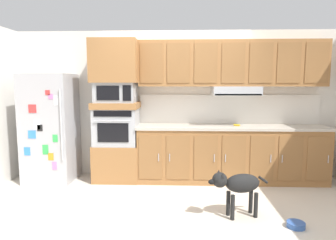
# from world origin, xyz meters

# --- Properties ---
(ground_plane) EXTENTS (9.60, 9.60, 0.00)m
(ground_plane) POSITION_xyz_m (0.00, 0.00, 0.00)
(ground_plane) COLOR beige
(back_kitchen_wall) EXTENTS (6.20, 0.12, 2.50)m
(back_kitchen_wall) POSITION_xyz_m (0.00, 1.11, 1.25)
(back_kitchen_wall) COLOR silver
(back_kitchen_wall) RESTS_ON ground
(refrigerator) EXTENTS (0.76, 0.73, 1.76)m
(refrigerator) POSITION_xyz_m (-2.06, 0.68, 0.88)
(refrigerator) COLOR #ADADB2
(refrigerator) RESTS_ON ground
(oven_base_cabinet) EXTENTS (0.74, 0.62, 0.60)m
(oven_base_cabinet) POSITION_xyz_m (-0.97, 0.75, 0.30)
(oven_base_cabinet) COLOR #996638
(oven_base_cabinet) RESTS_ON ground
(built_in_oven) EXTENTS (0.70, 0.62, 0.60)m
(built_in_oven) POSITION_xyz_m (-0.97, 0.75, 0.90)
(built_in_oven) COLOR #A8AAAF
(built_in_oven) RESTS_ON oven_base_cabinet
(appliance_mid_shelf) EXTENTS (0.74, 0.62, 0.10)m
(appliance_mid_shelf) POSITION_xyz_m (-0.97, 0.75, 1.25)
(appliance_mid_shelf) COLOR #996638
(appliance_mid_shelf) RESTS_ON built_in_oven
(microwave) EXTENTS (0.64, 0.54, 0.32)m
(microwave) POSITION_xyz_m (-0.97, 0.75, 1.46)
(microwave) COLOR #A8AAAF
(microwave) RESTS_ON appliance_mid_shelf
(appliance_upper_cabinet) EXTENTS (0.74, 0.62, 0.68)m
(appliance_upper_cabinet) POSITION_xyz_m (-0.97, 0.75, 1.96)
(appliance_upper_cabinet) COLOR #996638
(appliance_upper_cabinet) RESTS_ON microwave
(lower_cabinet_run) EXTENTS (3.04, 0.63, 0.88)m
(lower_cabinet_run) POSITION_xyz_m (0.92, 0.75, 0.44)
(lower_cabinet_run) COLOR #996638
(lower_cabinet_run) RESTS_ON ground
(countertop_slab) EXTENTS (3.08, 0.64, 0.04)m
(countertop_slab) POSITION_xyz_m (0.92, 0.75, 0.90)
(countertop_slab) COLOR #BCB2A3
(countertop_slab) RESTS_ON lower_cabinet_run
(backsplash_panel) EXTENTS (3.08, 0.02, 0.50)m
(backsplash_panel) POSITION_xyz_m (0.92, 1.04, 1.17)
(backsplash_panel) COLOR white
(backsplash_panel) RESTS_ON countertop_slab
(upper_cabinet_with_hood) EXTENTS (3.04, 0.48, 0.88)m
(upper_cabinet_with_hood) POSITION_xyz_m (0.92, 0.87, 1.90)
(upper_cabinet_with_hood) COLOR #996638
(upper_cabinet_with_hood) RESTS_ON backsplash_panel
(screwdriver) EXTENTS (0.16, 0.17, 0.03)m
(screwdriver) POSITION_xyz_m (1.01, 0.75, 0.93)
(screwdriver) COLOR yellow
(screwdriver) RESTS_ON countertop_slab
(dog) EXTENTS (0.76, 0.33, 0.59)m
(dog) POSITION_xyz_m (0.77, -0.62, 0.40)
(dog) COLOR black
(dog) RESTS_ON ground
(dog_food_bowl) EXTENTS (0.20, 0.20, 0.06)m
(dog_food_bowl) POSITION_xyz_m (1.38, -0.87, 0.03)
(dog_food_bowl) COLOR #3359A5
(dog_food_bowl) RESTS_ON ground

